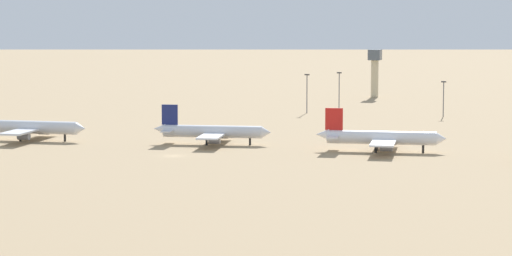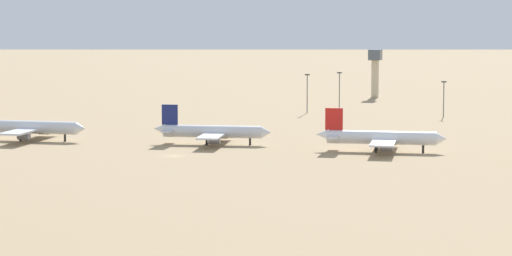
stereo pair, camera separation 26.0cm
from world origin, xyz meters
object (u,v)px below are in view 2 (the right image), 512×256
object	(u,v)px
parked_jet_red_3	(380,138)
parked_jet_navy_2	(211,132)
control_tower	(375,69)
light_pole_mid	(307,90)
parked_jet_yellow_1	(27,127)
light_pole_west	(444,96)
light_pole_east	(339,87)

from	to	relation	value
parked_jet_red_3	parked_jet_navy_2	bearing A→B (deg)	170.54
control_tower	light_pole_mid	bearing A→B (deg)	-96.56
parked_jet_yellow_1	light_pole_mid	xyz separation A→B (m)	(56.53, 107.80, 4.44)
parked_jet_yellow_1	light_pole_mid	size ratio (longest dim) A/B	2.55
control_tower	parked_jet_yellow_1	bearing A→B (deg)	-109.45
parked_jet_navy_2	light_pole_mid	bearing A→B (deg)	79.85
light_pole_west	light_pole_east	size ratio (longest dim) A/B	0.91
parked_jet_red_3	light_pole_mid	bearing A→B (deg)	107.62
light_pole_east	parked_jet_navy_2	bearing A→B (deg)	-94.04
parked_jet_navy_2	parked_jet_red_3	world-z (taller)	parked_jet_red_3
control_tower	light_pole_east	distance (m)	58.01
light_pole_mid	light_pole_east	xyz separation A→B (m)	(7.40, 19.65, -0.16)
light_pole_mid	parked_jet_navy_2	bearing A→B (deg)	-90.61
parked_jet_yellow_1	light_pole_east	size ratio (longest dim) A/B	2.60
parked_jet_red_3	light_pole_east	xyz separation A→B (m)	(-41.22, 121.06, 4.39)
light_pole_west	light_pole_mid	size ratio (longest dim) A/B	0.89
parked_jet_yellow_1	control_tower	xyz separation A→B (m)	(65.44, 185.30, 8.42)
control_tower	light_pole_west	size ratio (longest dim) A/B	1.60
parked_jet_navy_2	light_pole_east	world-z (taller)	light_pole_east
parked_jet_navy_2	light_pole_east	xyz separation A→B (m)	(8.47, 119.79, 4.54)
parked_jet_yellow_1	light_pole_mid	distance (m)	121.81
control_tower	light_pole_mid	size ratio (longest dim) A/B	1.42
parked_jet_red_3	light_pole_west	world-z (taller)	light_pole_west
parked_jet_navy_2	light_pole_east	distance (m)	120.18
parked_jet_red_3	control_tower	world-z (taller)	control_tower
control_tower	light_pole_east	xyz separation A→B (m)	(-1.51, -57.84, -4.14)
light_pole_west	light_pole_east	xyz separation A→B (m)	(-42.80, 18.46, 0.69)
parked_jet_yellow_1	light_pole_east	xyz separation A→B (m)	(63.92, 127.45, 4.28)
parked_jet_red_3	light_pole_east	bearing A→B (deg)	100.81
parked_jet_navy_2	parked_jet_red_3	distance (m)	49.71
control_tower	light_pole_west	world-z (taller)	control_tower
light_pole_east	parked_jet_red_3	bearing A→B (deg)	-71.20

